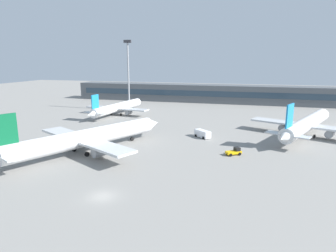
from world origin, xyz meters
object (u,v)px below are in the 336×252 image
Objects in this scene: airplane_mid at (307,124)px; floodlight_tower_west at (128,71)px; airplane_near at (89,137)px; baggage_tug_yellow at (234,152)px; service_van_white at (202,134)px; airplane_far at (118,107)px.

floodlight_tower_west is (-66.55, 26.16, 13.44)m from airplane_mid.
airplane_near is 11.25× the size of baggage_tug_yellow.
airplane_mid reaches higher than service_van_white.
service_van_white is at bearing 40.32° from airplane_near.
floodlight_tower_west reaches higher than baggage_tug_yellow.
service_van_white is 0.18× the size of floodlight_tower_west.
airplane_mid is 8.23× the size of service_van_white.
airplane_mid is 11.20× the size of baggage_tug_yellow.
airplane_far is 63.06m from baggage_tug_yellow.
baggage_tug_yellow is at bearing -40.55° from airplane_far.
floodlight_tower_west is (-13.55, 57.24, 13.34)m from airplane_near.
baggage_tug_yellow is 0.13× the size of floodlight_tower_west.
service_van_white reaches higher than baggage_tug_yellow.
service_van_white is at bearing -35.42° from airplane_far.
floodlight_tower_west reaches higher than airplane_far.
airplane_near is at bearing -76.68° from floodlight_tower_west.
airplane_far is 16.95m from floodlight_tower_west.
floodlight_tower_west is (-47.21, 50.57, 16.06)m from baggage_tug_yellow.
airplane_near is at bearing -168.79° from baggage_tug_yellow.
airplane_near reaches higher than baggage_tug_yellow.
airplane_far is 1.30× the size of floodlight_tower_west.
airplane_mid is 69.25m from airplane_far.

